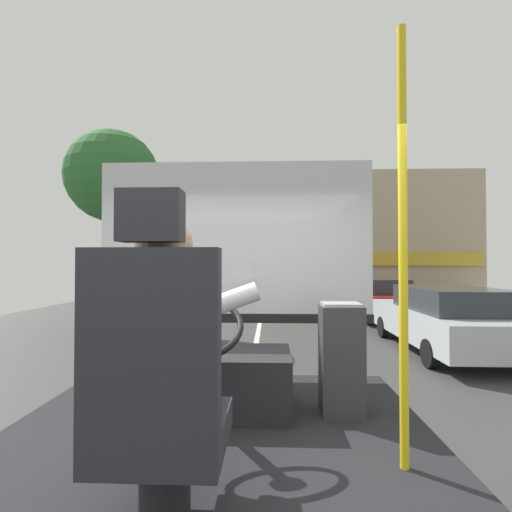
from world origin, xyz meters
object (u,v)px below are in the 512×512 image
object	(u,v)px
parked_car_silver	(447,318)
steering_console	(210,379)
driver_seat	(159,395)
handrail_pole	(403,245)
fare_box	(341,358)
parked_car_red	(376,297)
bus_driver	(168,340)

from	to	relation	value
parked_car_silver	steering_console	bearing A→B (deg)	-127.34
steering_console	parked_car_silver	xyz separation A→B (m)	(4.05, 5.31, -0.34)
driver_seat	steering_console	bearing A→B (deg)	90.00
handrail_pole	fare_box	size ratio (longest dim) A/B	2.97
steering_console	parked_car_silver	world-z (taller)	steering_console
fare_box	parked_car_red	world-z (taller)	fare_box
driver_seat	fare_box	size ratio (longest dim) A/B	1.70
driver_seat	parked_car_silver	size ratio (longest dim) A/B	0.29
parked_car_silver	parked_car_red	distance (m)	4.83
fare_box	driver_seat	bearing A→B (deg)	-126.94
bus_driver	parked_car_red	world-z (taller)	bus_driver
fare_box	handrail_pole	bearing A→B (deg)	-74.63
steering_console	parked_car_red	distance (m)	10.89
fare_box	parked_car_red	xyz separation A→B (m)	(3.05, 10.15, -0.49)
driver_seat	parked_car_silver	distance (m)	7.69
handrail_pole	parked_car_red	world-z (taller)	handrail_pole
parked_car_red	handrail_pole	bearing A→B (deg)	-104.86
handrail_pole	parked_car_red	xyz separation A→B (m)	(2.87, 10.82, -1.23)
steering_console	parked_car_red	xyz separation A→B (m)	(3.95, 10.15, -0.34)
bus_driver	steering_console	size ratio (longest dim) A/B	0.72
bus_driver	parked_car_silver	world-z (taller)	bus_driver
parked_car_silver	driver_seat	bearing A→B (deg)	-121.95
handrail_pole	bus_driver	bearing A→B (deg)	-160.02
fare_box	parked_car_silver	bearing A→B (deg)	59.25
driver_seat	bus_driver	xyz separation A→B (m)	(-0.00, 0.12, 0.18)
driver_seat	fare_box	bearing A→B (deg)	53.06
fare_box	parked_car_silver	distance (m)	6.21
steering_console	fare_box	distance (m)	0.90
fare_box	parked_car_red	bearing A→B (deg)	73.25
bus_driver	steering_console	xyz separation A→B (m)	(0.00, 1.06, -0.48)
driver_seat	bus_driver	distance (m)	0.22
driver_seat	handrail_pole	bearing A→B (deg)	25.62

